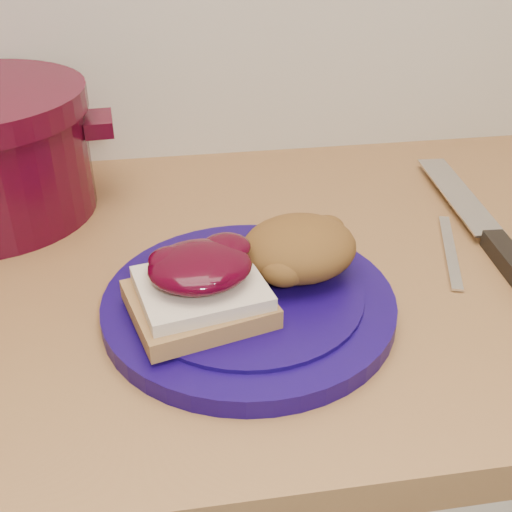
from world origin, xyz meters
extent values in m
cylinder|color=#110549|center=(0.02, 1.41, 0.91)|extent=(0.32, 0.32, 0.02)
cube|color=olive|center=(-0.03, 1.39, 0.93)|extent=(0.14, 0.13, 0.02)
cube|color=beige|center=(-0.03, 1.39, 0.95)|extent=(0.12, 0.11, 0.01)
ellipsoid|color=black|center=(-0.03, 1.39, 0.97)|extent=(0.10, 0.10, 0.03)
ellipsoid|color=brown|center=(0.07, 1.44, 0.95)|extent=(0.13, 0.11, 0.06)
cube|color=silver|center=(0.31, 1.60, 0.91)|extent=(0.05, 0.21, 0.00)
cube|color=silver|center=(0.25, 1.48, 0.90)|extent=(0.06, 0.15, 0.00)
cube|color=#3C0615|center=(-0.12, 1.67, 1.00)|extent=(0.04, 0.06, 0.02)
camera|label=1|loc=(-0.05, 0.92, 1.27)|focal=45.00mm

